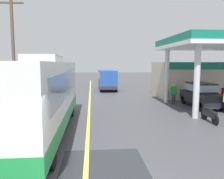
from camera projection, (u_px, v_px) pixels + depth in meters
name	position (u px, v px, depth m)	size (l,w,h in m)	color
ground	(90.00, 94.00, 24.63)	(120.00, 120.00, 0.00)	#424247
lane_divider_stripe	(90.00, 101.00, 19.68)	(0.16, 50.00, 0.01)	#D8CC4C
wet_puddle_patch	(104.00, 170.00, 7.01)	(2.73, 3.36, 0.01)	#26282D
coach_bus_main	(40.00, 97.00, 10.67)	(2.60, 11.04, 3.69)	white
gas_station_roadside	(201.00, 71.00, 20.56)	(9.10, 11.95, 5.10)	#147259
car_at_pump	(201.00, 94.00, 17.19)	(1.70, 4.20, 1.82)	black
minibus_opposing_lane	(107.00, 78.00, 28.32)	(2.04, 6.13, 2.44)	#264C9E
motorcycle_parked_forecourt	(209.00, 114.00, 12.72)	(0.55, 1.80, 0.92)	black
pedestrian_by_shop	(174.00, 93.00, 18.27)	(0.55, 0.22, 1.66)	#33333F
utility_pole_roadside	(13.00, 49.00, 17.42)	(1.80, 0.24, 8.38)	brown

